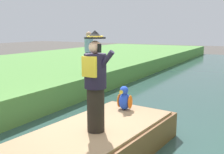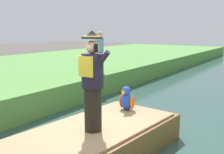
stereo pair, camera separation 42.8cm
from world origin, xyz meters
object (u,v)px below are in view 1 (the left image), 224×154
at_px(parrot_plush, 125,99).
at_px(person_pirate, 95,82).
at_px(boat, 90,145).
at_px(person_bystander, 89,52).

bearing_deg(parrot_plush, person_pirate, -83.98).
xyz_separation_m(boat, parrot_plush, (-0.03, 1.48, 0.55)).
bearing_deg(boat, person_pirate, 3.08).
bearing_deg(person_pirate, parrot_plush, 83.97).
relative_size(parrot_plush, person_bystander, 0.36).
relative_size(person_pirate, parrot_plush, 3.25).
relative_size(person_pirate, person_bystander, 1.16).
relative_size(boat, person_pirate, 2.34).
distance_m(person_pirate, person_bystander, 5.96).
bearing_deg(boat, person_bystander, 124.53).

